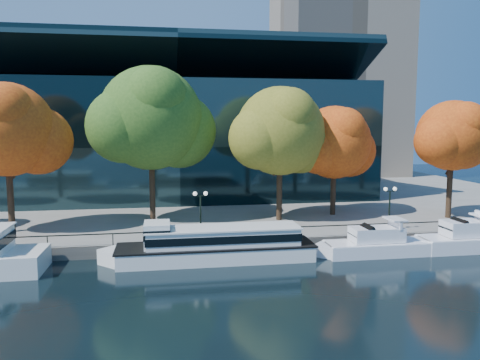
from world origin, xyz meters
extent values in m
plane|color=black|center=(0.00, 0.00, 0.00)|extent=(160.00, 160.00, 0.00)
cube|color=slate|center=(0.00, 36.50, 0.50)|extent=(90.00, 67.00, 1.00)
cube|color=#47443F|center=(0.00, 3.05, 0.50)|extent=(90.00, 0.25, 1.00)
cube|color=black|center=(0.00, 3.25, 1.95)|extent=(88.20, 0.08, 0.08)
cube|color=black|center=(0.00, 3.25, 1.45)|extent=(0.07, 0.07, 0.90)
cube|color=black|center=(-4.00, 32.00, 8.00)|extent=(50.00, 24.00, 16.00)
cube|color=black|center=(-4.00, 28.00, 17.50)|extent=(50.00, 17.14, 7.86)
cube|color=gray|center=(28.00, 55.00, 32.50)|extent=(22.00, 22.00, 65.00)
cube|color=white|center=(-1.90, 1.09, 0.60)|extent=(15.20, 3.69, 1.19)
cube|color=black|center=(-1.90, 1.09, 1.22)|extent=(15.50, 3.77, 0.13)
cube|color=white|center=(-9.50, 1.09, 0.60)|extent=(3.06, 3.06, 1.19)
cube|color=white|center=(-1.35, 1.09, 1.90)|extent=(11.86, 3.03, 1.30)
cube|color=black|center=(-1.35, 1.09, 1.95)|extent=(12.01, 3.10, 0.60)
cube|color=white|center=(-1.35, 1.09, 2.61)|extent=(12.16, 3.17, 0.11)
cube|color=white|center=(-6.46, 1.09, 2.23)|extent=(1.95, 2.58, 1.95)
cube|color=black|center=(-6.46, 1.09, 2.44)|extent=(2.01, 2.66, 0.76)
cube|color=white|center=(11.71, 0.52, 0.53)|extent=(9.35, 2.67, 1.07)
cube|color=white|center=(7.04, 0.52, 0.53)|extent=(2.05, 2.05, 1.07)
cube|color=white|center=(11.71, 0.52, 1.09)|extent=(9.16, 2.62, 0.07)
cube|color=white|center=(11.24, 0.52, 1.74)|extent=(4.21, 2.00, 1.16)
cube|color=black|center=(10.03, 0.52, 1.82)|extent=(1.84, 1.92, 1.46)
cube|color=white|center=(12.83, 0.52, 2.58)|extent=(0.22, 2.08, 0.71)
cube|color=white|center=(12.83, 0.52, 2.94)|extent=(1.25, 2.08, 0.13)
cube|color=white|center=(19.87, 0.54, 0.59)|extent=(8.92, 2.78, 1.19)
cube|color=white|center=(15.41, 0.54, 0.59)|extent=(2.19, 2.19, 1.19)
cube|color=white|center=(19.87, 0.54, 1.21)|extent=(8.75, 2.72, 0.08)
cube|color=white|center=(19.42, 0.54, 1.93)|extent=(4.02, 2.08, 1.29)
cube|color=black|center=(18.26, 0.54, 2.03)|extent=(1.81, 2.00, 1.50)
cylinder|color=black|center=(-19.53, 9.72, 4.68)|extent=(0.56, 0.56, 7.37)
cylinder|color=black|center=(-19.03, 9.92, 7.58)|extent=(1.18, 1.78, 3.69)
cylinder|color=black|center=(-19.93, 9.42, 7.32)|extent=(1.08, 1.22, 3.30)
sphere|color=#A82D0D|center=(-19.53, 9.72, 10.21)|extent=(8.34, 8.34, 8.34)
sphere|color=#A82D0D|center=(-17.23, 10.97, 9.17)|extent=(6.25, 6.25, 6.25)
sphere|color=#A82D0D|center=(-19.11, 8.05, 11.67)|extent=(5.00, 5.00, 5.00)
cylinder|color=black|center=(-7.04, 12.75, 5.10)|extent=(0.56, 0.56, 8.21)
cylinder|color=black|center=(-6.54, 12.95, 8.33)|extent=(1.27, 1.94, 4.10)
cylinder|color=black|center=(-7.44, 12.45, 8.04)|extent=(1.17, 1.33, 3.66)
sphere|color=#2C531A|center=(-7.04, 12.75, 11.26)|extent=(10.24, 10.24, 10.24)
sphere|color=#2C531A|center=(-4.22, 14.29, 9.98)|extent=(7.68, 7.68, 7.68)
sphere|color=#2C531A|center=(-9.60, 11.73, 10.49)|extent=(7.17, 7.17, 7.17)
sphere|color=#2C531A|center=(-6.53, 10.70, 13.05)|extent=(6.14, 6.14, 6.14)
cylinder|color=black|center=(5.65, 10.93, 4.60)|extent=(0.56, 0.56, 7.20)
cylinder|color=black|center=(6.15, 11.13, 7.43)|extent=(1.16, 1.75, 3.60)
cylinder|color=black|center=(5.25, 10.63, 7.17)|extent=(1.06, 1.20, 3.22)
sphere|color=#64651A|center=(5.65, 10.93, 10.00)|extent=(8.85, 8.85, 8.85)
sphere|color=#64651A|center=(8.08, 12.26, 8.89)|extent=(6.63, 6.63, 6.63)
sphere|color=#64651A|center=(3.44, 10.05, 9.33)|extent=(6.19, 6.19, 6.19)
sphere|color=#64651A|center=(6.09, 9.16, 11.54)|extent=(5.31, 5.31, 5.31)
cylinder|color=black|center=(12.02, 12.67, 4.10)|extent=(0.56, 0.56, 6.20)
cylinder|color=black|center=(12.52, 12.87, 6.54)|extent=(1.05, 1.55, 3.12)
cylinder|color=black|center=(11.62, 12.37, 6.32)|extent=(0.96, 1.08, 2.79)
sphere|color=#A82D0D|center=(12.02, 12.67, 8.75)|extent=(7.70, 7.70, 7.70)
sphere|color=#A82D0D|center=(14.13, 13.82, 7.79)|extent=(5.77, 5.77, 5.77)
sphere|color=#A82D0D|center=(10.09, 11.90, 8.18)|extent=(5.39, 5.39, 5.39)
sphere|color=#A82D0D|center=(12.40, 11.13, 10.10)|extent=(4.62, 4.62, 4.62)
cylinder|color=black|center=(23.33, 9.19, 4.40)|extent=(0.56, 0.56, 6.81)
cylinder|color=black|center=(23.83, 9.39, 7.08)|extent=(1.11, 1.67, 3.42)
cylinder|color=black|center=(22.93, 8.89, 6.84)|extent=(1.02, 1.16, 3.05)
sphere|color=#A82D0D|center=(23.33, 9.19, 9.51)|extent=(7.17, 7.17, 7.17)
sphere|color=#A82D0D|center=(25.30, 10.26, 8.61)|extent=(5.38, 5.38, 5.38)
sphere|color=#A82D0D|center=(21.54, 8.47, 8.97)|extent=(5.02, 5.02, 5.02)
sphere|color=#A82D0D|center=(23.69, 7.75, 10.77)|extent=(4.30, 4.30, 4.30)
cylinder|color=black|center=(-2.84, 4.50, 2.80)|extent=(0.14, 0.14, 3.60)
cube|color=black|center=(-2.84, 4.50, 4.65)|extent=(0.90, 0.06, 0.06)
sphere|color=white|center=(-3.29, 4.50, 4.85)|extent=(0.36, 0.36, 0.36)
sphere|color=white|center=(-2.39, 4.50, 4.85)|extent=(0.36, 0.36, 0.36)
cylinder|color=black|center=(14.34, 4.50, 2.80)|extent=(0.14, 0.14, 3.60)
cube|color=black|center=(14.34, 4.50, 4.65)|extent=(0.90, 0.06, 0.06)
sphere|color=white|center=(13.89, 4.50, 4.85)|extent=(0.36, 0.36, 0.36)
sphere|color=white|center=(14.79, 4.50, 4.85)|extent=(0.36, 0.36, 0.36)
camera|label=1|loc=(-5.84, -34.61, 10.72)|focal=35.00mm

